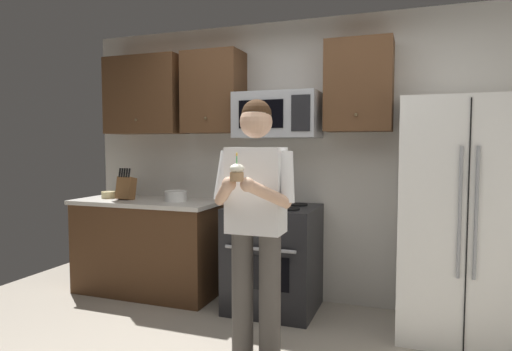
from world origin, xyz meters
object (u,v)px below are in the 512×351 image
at_px(refrigerator, 462,219).
at_px(knife_block, 126,188).
at_px(bowl_small_colored, 109,195).
at_px(cupcake, 237,172).
at_px(microwave, 278,115).
at_px(person, 255,213).
at_px(oven_range, 273,258).
at_px(bowl_large_white, 176,196).

bearing_deg(refrigerator, knife_block, 179.82).
xyz_separation_m(bowl_small_colored, cupcake, (1.90, -1.21, 0.34)).
bearing_deg(microwave, refrigerator, -6.03).
bearing_deg(person, cupcake, -90.00).
distance_m(microwave, cupcake, 1.40).
relative_size(microwave, bowl_small_colored, 5.00).
bearing_deg(oven_range, bowl_large_white, 178.91).
bearing_deg(person, bowl_small_colored, 155.10).
height_order(oven_range, cupcake, cupcake).
relative_size(refrigerator, knife_block, 5.63).
relative_size(oven_range, bowl_large_white, 4.26).
height_order(refrigerator, person, refrigerator).
relative_size(person, cupcake, 10.13).
height_order(refrigerator, bowl_small_colored, refrigerator).
bearing_deg(oven_range, microwave, 89.98).
xyz_separation_m(microwave, cupcake, (0.15, -1.32, -0.43)).
distance_m(knife_block, bowl_large_white, 0.53).
height_order(bowl_small_colored, person, person).
distance_m(knife_block, person, 1.87).
xyz_separation_m(oven_range, bowl_large_white, (-0.99, 0.02, 0.51)).
bearing_deg(refrigerator, cupcake, -139.20).
bearing_deg(bowl_large_white, person, -38.21).
bearing_deg(cupcake, bowl_large_white, 132.88).
bearing_deg(microwave, bowl_small_colored, -176.31).
xyz_separation_m(knife_block, person, (1.66, -0.85, -0.04)).
xyz_separation_m(oven_range, bowl_small_colored, (-1.75, 0.01, 0.49)).
xyz_separation_m(microwave, bowl_small_colored, (-1.75, -0.11, -0.76)).
height_order(bowl_large_white, bowl_small_colored, bowl_large_white).
xyz_separation_m(oven_range, microwave, (0.00, 0.12, 1.26)).
distance_m(bowl_small_colored, cupcake, 2.28).
bearing_deg(person, refrigerator, 31.79).
bearing_deg(knife_block, oven_range, 1.12).
bearing_deg(bowl_large_white, oven_range, -1.09).
distance_m(oven_range, bowl_small_colored, 1.82).
height_order(person, cupcake, person).
xyz_separation_m(oven_range, refrigerator, (1.50, -0.04, 0.44)).
bearing_deg(bowl_small_colored, knife_block, -8.67).
height_order(oven_range, refrigerator, refrigerator).
distance_m(bowl_large_white, cupcake, 1.70).
bearing_deg(microwave, cupcake, -83.53).
height_order(oven_range, bowl_large_white, bowl_large_white).
relative_size(knife_block, bowl_large_white, 1.46).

